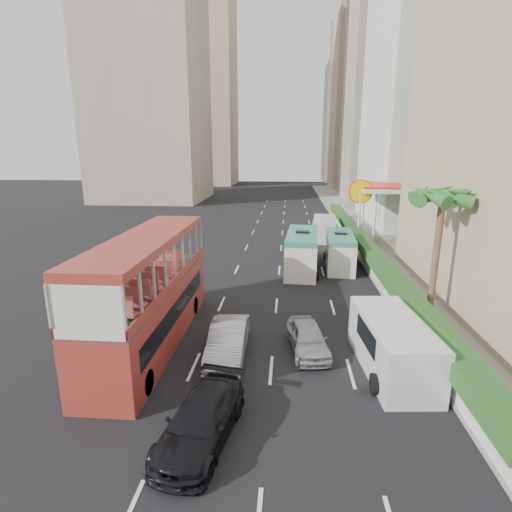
# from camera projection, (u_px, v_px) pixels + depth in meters

# --- Properties ---
(ground_plane) EXTENTS (200.00, 200.00, 0.00)m
(ground_plane) POSITION_uv_depth(u_px,v_px,m) (282.00, 347.00, 18.15)
(ground_plane) COLOR black
(ground_plane) RESTS_ON ground
(double_decker_bus) EXTENTS (2.50, 11.00, 5.06)m
(double_decker_bus) POSITION_uv_depth(u_px,v_px,m) (149.00, 291.00, 17.97)
(double_decker_bus) COLOR maroon
(double_decker_bus) RESTS_ON ground
(car_silver_lane_a) EXTENTS (1.60, 4.40, 1.44)m
(car_silver_lane_a) POSITION_uv_depth(u_px,v_px,m) (228.00, 356.00, 17.39)
(car_silver_lane_a) COLOR #B8BABF
(car_silver_lane_a) RESTS_ON ground
(car_silver_lane_b) EXTENTS (2.08, 3.95, 1.28)m
(car_silver_lane_b) POSITION_uv_depth(u_px,v_px,m) (307.00, 351.00, 17.80)
(car_silver_lane_b) COLOR #B8BABF
(car_silver_lane_b) RESTS_ON ground
(car_black) EXTENTS (2.59, 4.78, 1.31)m
(car_black) POSITION_uv_depth(u_px,v_px,m) (202.00, 439.00, 12.37)
(car_black) COLOR black
(car_black) RESTS_ON ground
(van_asset) EXTENTS (2.38, 4.61, 1.24)m
(van_asset) POSITION_uv_depth(u_px,v_px,m) (303.00, 262.00, 32.07)
(van_asset) COLOR silver
(van_asset) RESTS_ON ground
(minibus_near) EXTENTS (2.57, 6.61, 2.87)m
(minibus_near) POSITION_uv_depth(u_px,v_px,m) (302.00, 252.00, 29.32)
(minibus_near) COLOR silver
(minibus_near) RESTS_ON ground
(minibus_far) EXTENTS (2.26, 5.89, 2.57)m
(minibus_far) POSITION_uv_depth(u_px,v_px,m) (340.00, 251.00, 30.27)
(minibus_far) COLOR silver
(minibus_far) RESTS_ON ground
(panel_van_near) EXTENTS (2.66, 5.61, 2.18)m
(panel_van_near) POSITION_uv_depth(u_px,v_px,m) (392.00, 345.00, 16.01)
(panel_van_near) COLOR silver
(panel_van_near) RESTS_ON ground
(panel_van_far) EXTENTS (2.66, 5.57, 2.16)m
(panel_van_far) POSITION_uv_depth(u_px,v_px,m) (324.00, 229.00, 39.91)
(panel_van_far) COLOR silver
(panel_van_far) RESTS_ON ground
(sidewalk) EXTENTS (6.00, 120.00, 0.18)m
(sidewalk) POSITION_uv_depth(u_px,v_px,m) (373.00, 235.00, 41.51)
(sidewalk) COLOR #99968C
(sidewalk) RESTS_ON ground
(kerb_wall) EXTENTS (0.30, 44.00, 1.00)m
(kerb_wall) POSITION_uv_depth(u_px,v_px,m) (365.00, 256.00, 30.98)
(kerb_wall) COLOR silver
(kerb_wall) RESTS_ON sidewalk
(hedge) EXTENTS (1.10, 44.00, 0.70)m
(hedge) POSITION_uv_depth(u_px,v_px,m) (366.00, 246.00, 30.76)
(hedge) COLOR #2D6626
(hedge) RESTS_ON kerb_wall
(palm_tree) EXTENTS (0.36, 0.36, 6.40)m
(palm_tree) POSITION_uv_depth(u_px,v_px,m) (436.00, 256.00, 20.53)
(palm_tree) COLOR brown
(palm_tree) RESTS_ON sidewalk
(shell_station) EXTENTS (6.50, 8.00, 5.50)m
(shell_station) POSITION_uv_depth(u_px,v_px,m) (389.00, 213.00, 38.82)
(shell_station) COLOR silver
(shell_station) RESTS_ON ground
(tower_mid) EXTENTS (16.00, 16.00, 50.00)m
(tower_mid) POSITION_uv_depth(u_px,v_px,m) (399.00, 49.00, 66.21)
(tower_mid) COLOR tan
(tower_mid) RESTS_ON ground
(tower_far_a) EXTENTS (14.00, 14.00, 44.00)m
(tower_far_a) POSITION_uv_depth(u_px,v_px,m) (365.00, 89.00, 90.18)
(tower_far_a) COLOR tan
(tower_far_a) RESTS_ON ground
(tower_far_b) EXTENTS (14.00, 14.00, 40.00)m
(tower_far_b) POSITION_uv_depth(u_px,v_px,m) (350.00, 109.00, 111.88)
(tower_far_b) COLOR tan
(tower_far_b) RESTS_ON ground
(tower_left_a) EXTENTS (18.00, 18.00, 52.00)m
(tower_left_a) POSITION_uv_depth(u_px,v_px,m) (146.00, 43.00, 66.33)
(tower_left_a) COLOR tan
(tower_left_a) RESTS_ON ground
(tower_left_b) EXTENTS (16.00, 16.00, 46.00)m
(tower_left_b) POSITION_uv_depth(u_px,v_px,m) (203.00, 92.00, 100.66)
(tower_left_b) COLOR tan
(tower_left_b) RESTS_ON ground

